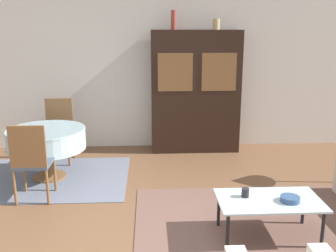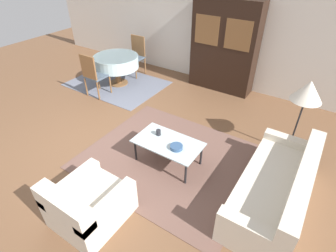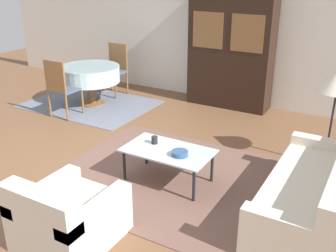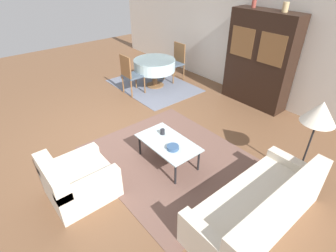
% 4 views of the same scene
% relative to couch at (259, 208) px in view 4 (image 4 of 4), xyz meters
% --- Properties ---
extents(ground_plane, '(14.00, 14.00, 0.00)m').
position_rel_couch_xyz_m(ground_plane, '(-2.91, -0.40, -0.28)').
color(ground_plane, brown).
extents(wall_back, '(10.00, 0.06, 2.70)m').
position_rel_couch_xyz_m(wall_back, '(-2.91, 3.23, 1.07)').
color(wall_back, silver).
rests_on(wall_back, ground_plane).
extents(area_rug, '(2.81, 2.38, 0.01)m').
position_rel_couch_xyz_m(area_rug, '(-1.72, -0.03, -0.27)').
color(area_rug, brown).
rests_on(area_rug, ground_plane).
extents(dining_rug, '(2.37, 1.73, 0.01)m').
position_rel_couch_xyz_m(dining_rug, '(-4.47, 1.65, -0.27)').
color(dining_rug, slate).
rests_on(dining_rug, ground_plane).
extents(couch, '(0.83, 2.02, 0.76)m').
position_rel_couch_xyz_m(couch, '(0.00, 0.00, 0.00)').
color(couch, beige).
rests_on(couch, ground_plane).
extents(armchair, '(0.83, 0.90, 0.74)m').
position_rel_couch_xyz_m(armchair, '(-1.96, -1.62, -0.00)').
color(armchair, beige).
rests_on(armchair, ground_plane).
extents(coffee_table, '(1.09, 0.63, 0.42)m').
position_rel_couch_xyz_m(coffee_table, '(-1.71, -0.12, 0.12)').
color(coffee_table, black).
rests_on(coffee_table, area_rug).
extents(display_cabinet, '(1.54, 0.49, 2.12)m').
position_rel_couch_xyz_m(display_cabinet, '(-2.14, 2.94, 0.78)').
color(display_cabinet, black).
rests_on(display_cabinet, ground_plane).
extents(dining_table, '(1.11, 1.11, 0.74)m').
position_rel_couch_xyz_m(dining_table, '(-4.44, 1.68, 0.32)').
color(dining_table, brown).
rests_on(dining_table, dining_rug).
extents(dining_chair_near, '(0.44, 0.44, 1.02)m').
position_rel_couch_xyz_m(dining_chair_near, '(-4.44, 0.90, 0.30)').
color(dining_chair_near, brown).
rests_on(dining_chair_near, dining_rug).
extents(dining_chair_far, '(0.44, 0.44, 1.02)m').
position_rel_couch_xyz_m(dining_chair_far, '(-4.44, 2.46, 0.30)').
color(dining_chair_far, brown).
rests_on(dining_chair_far, dining_rug).
extents(floor_lamp, '(0.48, 0.48, 1.38)m').
position_rel_couch_xyz_m(floor_lamp, '(-0.07, 1.28, 0.90)').
color(floor_lamp, black).
rests_on(floor_lamp, ground_plane).
extents(cup, '(0.08, 0.08, 0.10)m').
position_rel_couch_xyz_m(cup, '(-1.95, -0.05, 0.21)').
color(cup, '#232328').
rests_on(cup, coffee_table).
extents(bowl, '(0.20, 0.20, 0.06)m').
position_rel_couch_xyz_m(bowl, '(-1.51, -0.18, 0.19)').
color(bowl, '#33517A').
rests_on(bowl, coffee_table).
extents(vase_short, '(0.12, 0.12, 0.18)m').
position_rel_couch_xyz_m(vase_short, '(-1.80, 2.94, 1.93)').
color(vase_short, tan).
rests_on(vase_short, display_cabinet).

